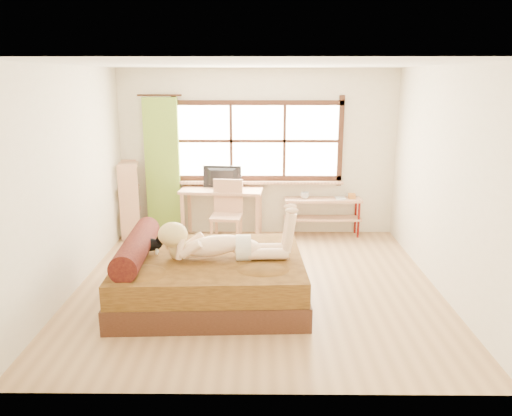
{
  "coord_description": "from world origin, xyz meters",
  "views": [
    {
      "loc": [
        0.04,
        -5.87,
        2.57
      ],
      "look_at": [
        -0.01,
        0.2,
        0.96
      ],
      "focal_mm": 35.0,
      "sensor_mm": 36.0,
      "label": 1
    }
  ],
  "objects_px": {
    "pipe_shelf": "(324,208)",
    "bookshelf": "(130,199)",
    "bed": "(206,276)",
    "desk": "(222,195)",
    "woman": "(222,231)",
    "chair": "(227,209)",
    "kitten": "(150,243)"
  },
  "relations": [
    {
      "from": "pipe_shelf",
      "to": "bookshelf",
      "type": "distance_m",
      "value": 3.17
    },
    {
      "from": "bed",
      "to": "desk",
      "type": "distance_m",
      "value": 2.41
    },
    {
      "from": "pipe_shelf",
      "to": "bookshelf",
      "type": "xyz_separation_m",
      "value": [
        -3.17,
        -0.08,
        0.17
      ]
    },
    {
      "from": "pipe_shelf",
      "to": "desk",
      "type": "bearing_deg",
      "value": -176.6
    },
    {
      "from": "woman",
      "to": "desk",
      "type": "xyz_separation_m",
      "value": [
        -0.19,
        2.42,
        -0.16
      ]
    },
    {
      "from": "bed",
      "to": "chair",
      "type": "relative_size",
      "value": 2.18
    },
    {
      "from": "bed",
      "to": "desk",
      "type": "bearing_deg",
      "value": 87.25
    },
    {
      "from": "bed",
      "to": "chair",
      "type": "height_order",
      "value": "chair"
    },
    {
      "from": "kitten",
      "to": "desk",
      "type": "xyz_separation_m",
      "value": [
        0.68,
        2.27,
        0.04
      ]
    },
    {
      "from": "bed",
      "to": "bookshelf",
      "type": "distance_m",
      "value": 2.86
    },
    {
      "from": "woman",
      "to": "pipe_shelf",
      "type": "xyz_separation_m",
      "value": [
        1.47,
        2.54,
        -0.4
      ]
    },
    {
      "from": "desk",
      "to": "pipe_shelf",
      "type": "relative_size",
      "value": 1.08
    },
    {
      "from": "desk",
      "to": "pipe_shelf",
      "type": "height_order",
      "value": "desk"
    },
    {
      "from": "kitten",
      "to": "pipe_shelf",
      "type": "height_order",
      "value": "kitten"
    },
    {
      "from": "kitten",
      "to": "desk",
      "type": "height_order",
      "value": "desk"
    },
    {
      "from": "bed",
      "to": "kitten",
      "type": "distance_m",
      "value": 0.77
    },
    {
      "from": "kitten",
      "to": "chair",
      "type": "relative_size",
      "value": 0.32
    },
    {
      "from": "kitten",
      "to": "desk",
      "type": "distance_m",
      "value": 2.37
    },
    {
      "from": "woman",
      "to": "pipe_shelf",
      "type": "distance_m",
      "value": 2.97
    },
    {
      "from": "woman",
      "to": "desk",
      "type": "distance_m",
      "value": 2.44
    },
    {
      "from": "desk",
      "to": "chair",
      "type": "height_order",
      "value": "chair"
    },
    {
      "from": "kitten",
      "to": "desk",
      "type": "relative_size",
      "value": 0.24
    },
    {
      "from": "bed",
      "to": "kitten",
      "type": "relative_size",
      "value": 6.89
    },
    {
      "from": "bed",
      "to": "kitten",
      "type": "xyz_separation_m",
      "value": [
        -0.67,
        0.1,
        0.38
      ]
    },
    {
      "from": "woman",
      "to": "bookshelf",
      "type": "relative_size",
      "value": 1.23
    },
    {
      "from": "woman",
      "to": "chair",
      "type": "bearing_deg",
      "value": 89.83
    },
    {
      "from": "woman",
      "to": "kitten",
      "type": "xyz_separation_m",
      "value": [
        -0.87,
        0.15,
        -0.19
      ]
    },
    {
      "from": "desk",
      "to": "bookshelf",
      "type": "relative_size",
      "value": 1.1
    },
    {
      "from": "woman",
      "to": "pipe_shelf",
      "type": "height_order",
      "value": "woman"
    },
    {
      "from": "bookshelf",
      "to": "kitten",
      "type": "bearing_deg",
      "value": -81.04
    },
    {
      "from": "kitten",
      "to": "pipe_shelf",
      "type": "bearing_deg",
      "value": 43.15
    },
    {
      "from": "woman",
      "to": "pipe_shelf",
      "type": "bearing_deg",
      "value": 57.46
    }
  ]
}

